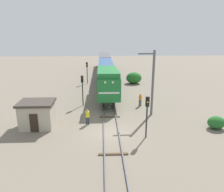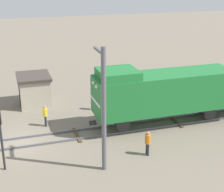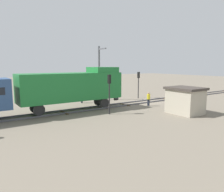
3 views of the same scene
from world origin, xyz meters
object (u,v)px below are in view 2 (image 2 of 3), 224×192
catenary_mast (103,107)px  relay_hut (34,90)px  traffic_signal_near (0,128)px  worker_by_signal (148,141)px  locomotive (163,91)px  worker_near_track (45,114)px  traffic_signal_mid (119,81)px

catenary_mast → relay_hut: (-12.44, -2.87, -2.64)m
traffic_signal_near → worker_by_signal: (1.00, 8.99, -1.76)m
locomotive → worker_near_track: locomotive is taller
locomotive → relay_hut: 11.86m
relay_hut → traffic_signal_near: bearing=-15.3°
worker_near_track → relay_hut: (-5.10, -0.29, 0.40)m
locomotive → traffic_signal_mid: locomotive is taller
traffic_signal_near → worker_near_track: traffic_signal_near is taller
locomotive → worker_near_track: 9.28m
catenary_mast → locomotive: bearing=128.5°
traffic_signal_mid → worker_by_signal: (7.60, -0.63, -1.83)m
traffic_signal_mid → worker_near_track: traffic_signal_mid is taller
locomotive → catenary_mast: 8.03m
worker_near_track → catenary_mast: 8.35m
locomotive → worker_near_track: bearing=-105.3°
worker_by_signal → relay_hut: relay_hut is taller
traffic_signal_mid → relay_hut: (-4.10, -6.70, -1.43)m
relay_hut → catenary_mast: bearing=13.0°
traffic_signal_near → worker_by_signal: size_ratio=2.33×
locomotive → catenary_mast: size_ratio=1.53×
traffic_signal_mid → worker_by_signal: bearing=-4.8°
locomotive → traffic_signal_near: (3.20, -12.01, -0.02)m
worker_by_signal → traffic_signal_mid: bearing=171.7°
worker_near_track → locomotive: bearing=-145.4°
traffic_signal_near → locomotive: bearing=104.9°
traffic_signal_mid → locomotive: bearing=35.0°
locomotive → worker_near_track: (-2.40, -8.79, -1.78)m
traffic_signal_near → relay_hut: 11.18m
worker_near_track → catenary_mast: bearing=159.3°
worker_near_track → relay_hut: 5.12m
locomotive → catenary_mast: (4.94, -6.20, 1.26)m
traffic_signal_mid → catenary_mast: size_ratio=0.53×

